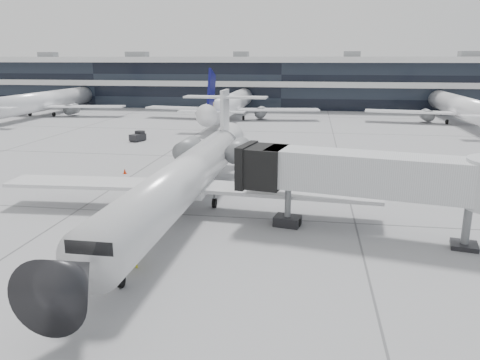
# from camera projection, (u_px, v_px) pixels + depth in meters

# --- Properties ---
(ground) EXTENTS (220.00, 220.00, 0.00)m
(ground) POSITION_uv_depth(u_px,v_px,m) (211.00, 216.00, 33.21)
(ground) COLOR #949496
(ground) RESTS_ON ground
(terminal) EXTENTS (170.00, 22.00, 10.00)m
(terminal) POSITION_uv_depth(u_px,v_px,m) (284.00, 84.00, 110.36)
(terminal) COLOR black
(terminal) RESTS_ON ground
(bg_jet_left) EXTENTS (32.00, 40.00, 9.60)m
(bg_jet_left) POSITION_uv_depth(u_px,v_px,m) (48.00, 115.00, 92.47)
(bg_jet_left) COLOR white
(bg_jet_left) RESTS_ON ground
(bg_jet_center) EXTENTS (32.00, 40.00, 9.60)m
(bg_jet_center) POSITION_uv_depth(u_px,v_px,m) (232.00, 119.00, 86.99)
(bg_jet_center) COLOR white
(bg_jet_center) RESTS_ON ground
(bg_jet_right) EXTENTS (32.00, 40.00, 9.60)m
(bg_jet_right) POSITION_uv_depth(u_px,v_px,m) (459.00, 123.00, 81.07)
(bg_jet_right) COLOR white
(bg_jet_right) RESTS_ON ground
(regional_jet) EXTENTS (27.49, 34.19, 7.91)m
(regional_jet) POSITION_uv_depth(u_px,v_px,m) (187.00, 176.00, 33.48)
(regional_jet) COLOR silver
(regional_jet) RESTS_ON ground
(jet_bridge) EXTENTS (16.87, 6.42, 5.44)m
(jet_bridge) POSITION_uv_depth(u_px,v_px,m) (387.00, 176.00, 28.26)
(jet_bridge) COLOR #B5B8BA
(jet_bridge) RESTS_ON ground
(ramp_worker) EXTENTS (0.82, 0.81, 1.91)m
(ramp_worker) POSITION_uv_depth(u_px,v_px,m) (132.00, 252.00, 24.70)
(ramp_worker) COLOR yellow
(ramp_worker) RESTS_ON ground
(traffic_cone) EXTENTS (0.39, 0.39, 0.51)m
(traffic_cone) POSITION_uv_depth(u_px,v_px,m) (125.00, 171.00, 45.35)
(traffic_cone) COLOR red
(traffic_cone) RESTS_ON ground
(far_tug) EXTENTS (1.94, 2.44, 1.35)m
(far_tug) POSITION_uv_depth(u_px,v_px,m) (138.00, 137.00, 63.22)
(far_tug) COLOR black
(far_tug) RESTS_ON ground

